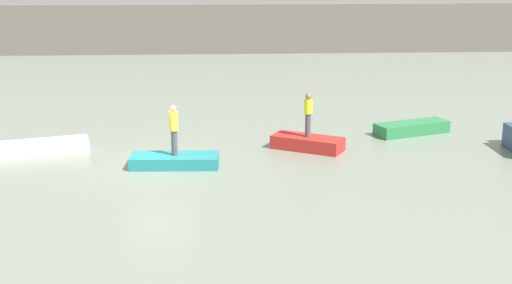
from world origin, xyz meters
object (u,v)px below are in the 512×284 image
object	(u,v)px
rowboat_teal	(175,161)
rowboat_red	(308,143)
person_hiviz_shirt	(308,112)
rowboat_white	(37,147)
rowboat_green	(412,128)
person_yellow_shirt	(174,128)

from	to	relation	value
rowboat_teal	rowboat_red	size ratio (longest dim) A/B	1.14
person_hiviz_shirt	rowboat_white	bearing A→B (deg)	179.96
rowboat_red	rowboat_green	distance (m)	5.25
rowboat_white	person_hiviz_shirt	bearing A→B (deg)	-15.99
rowboat_teal	person_yellow_shirt	size ratio (longest dim) A/B	1.72
rowboat_white	rowboat_teal	bearing A→B (deg)	-36.09
rowboat_red	person_yellow_shirt	bearing A→B (deg)	-129.42
rowboat_green	person_hiviz_shirt	distance (m)	5.39
rowboat_teal	person_yellow_shirt	world-z (taller)	person_yellow_shirt
rowboat_red	person_hiviz_shirt	bearing A→B (deg)	0.00
person_yellow_shirt	person_hiviz_shirt	xyz separation A→B (m)	(5.09, 1.97, 0.05)
rowboat_teal	rowboat_green	bearing A→B (deg)	25.70
rowboat_green	person_yellow_shirt	world-z (taller)	person_yellow_shirt
rowboat_white	rowboat_green	size ratio (longest dim) A/B	1.18
person_yellow_shirt	rowboat_red	bearing A→B (deg)	21.18
rowboat_red	person_hiviz_shirt	xyz separation A→B (m)	(0.00, 0.00, 1.24)
person_yellow_shirt	person_hiviz_shirt	world-z (taller)	person_yellow_shirt
rowboat_teal	person_hiviz_shirt	world-z (taller)	person_hiviz_shirt
rowboat_teal	person_yellow_shirt	bearing A→B (deg)	-178.08
rowboat_green	person_hiviz_shirt	xyz separation A→B (m)	(-4.77, -2.19, 1.24)
rowboat_white	person_yellow_shirt	xyz separation A→B (m)	(5.39, -1.98, 1.20)
rowboat_green	person_hiviz_shirt	size ratio (longest dim) A/B	1.88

